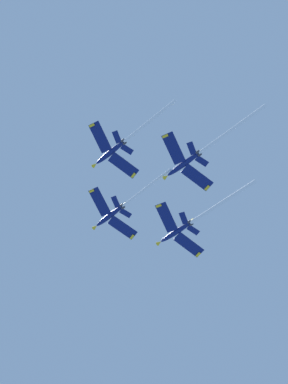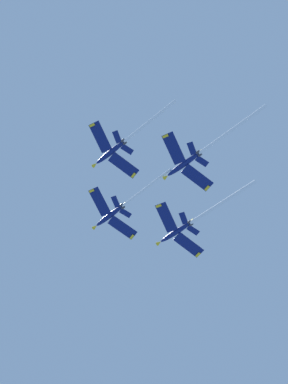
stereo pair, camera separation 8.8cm
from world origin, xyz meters
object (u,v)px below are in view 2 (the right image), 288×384
jet_lead (116,210)px  jet_right_wing (192,222)px  jet_left_wing (119,145)px  jet_slot (196,155)px

jet_lead → jet_right_wing: 23.90m
jet_left_wing → jet_right_wing: size_ratio=0.91×
jet_right_wing → jet_lead: bearing=67.2°
jet_left_wing → jet_right_wing: jet_left_wing is taller
jet_left_wing → jet_slot: bearing=-111.6°
jet_right_wing → jet_left_wing: bearing=109.1°
jet_left_wing → jet_slot: size_ratio=0.92×
jet_lead → jet_left_wing: jet_lead is taller
jet_left_wing → jet_right_wing: (9.97, -28.83, -1.61)m
jet_left_wing → jet_slot: 22.80m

